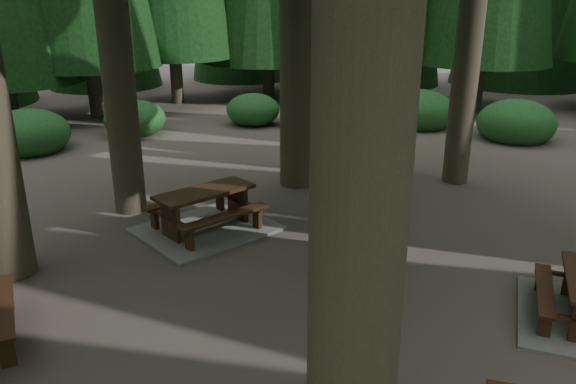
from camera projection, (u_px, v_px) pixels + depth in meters
ground at (345, 278)px, 9.01m from camera, size 80.00×80.00×0.00m
picnic_table_c at (206, 216)px, 10.74m from camera, size 2.53×2.13×0.82m
picnic_table_d at (364, 158)px, 13.93m from camera, size 2.03×1.97×0.68m
shrub_ring at (346, 230)px, 9.84m from camera, size 23.86×24.64×1.49m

